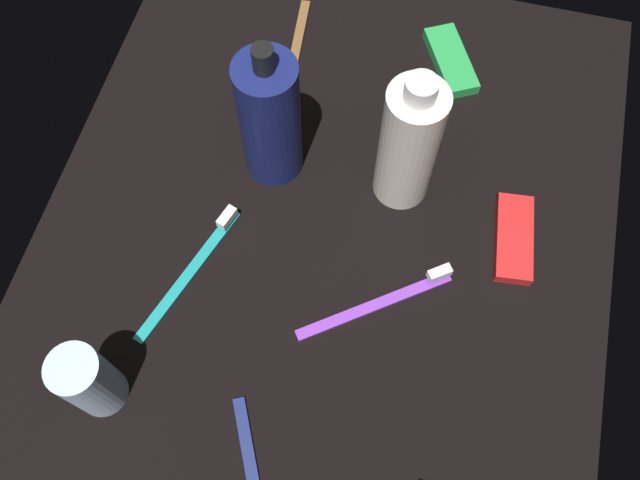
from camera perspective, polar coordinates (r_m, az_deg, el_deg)
The scene contains 9 objects.
ground_plane at distance 76.08cm, azimuth -0.00°, elevation -1.12°, with size 84.00×64.00×1.20cm, color black.
lotion_bottle at distance 73.70cm, azimuth -4.24°, elevation 10.12°, with size 6.71×6.71×19.96cm.
bodywash_bottle at distance 72.23cm, azimuth 7.51°, elevation 7.99°, with size 6.36×6.36×19.31cm.
deodorant_stick at distance 69.27cm, azimuth -18.94°, elevation -11.19°, with size 5.01×5.01×10.39cm, color silver.
toothbrush_brown at distance 88.92cm, azimuth -2.26°, elevation 14.96°, with size 18.03×2.91×2.10cm.
toothbrush_purple at distance 73.08cm, azimuth 5.44°, elevation -5.11°, with size 11.62×15.22×2.10cm.
toothbrush_teal at distance 75.50cm, azimuth -10.55°, elevation -2.08°, with size 17.48×6.75×2.10cm.
snack_bar_green at distance 90.12cm, azimuth 10.98°, elevation 14.64°, with size 10.40×4.00×1.50cm, color green.
snack_bar_red at distance 78.40cm, azimuth 16.04°, elevation 0.14°, with size 10.40×4.00×1.50cm, color red.
Camera 1 is at (29.20, 7.29, 69.28)cm, focal length 37.93 mm.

